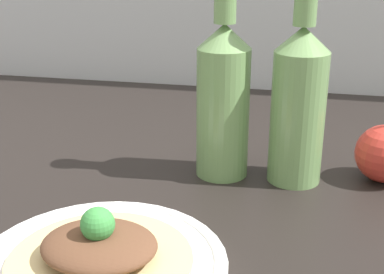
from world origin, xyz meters
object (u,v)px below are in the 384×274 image
at_px(plate, 101,266).
at_px(cider_bottle_left, 223,95).
at_px(plated_food, 99,248).
at_px(cider_bottle_right, 299,100).

height_order(plate, cider_bottle_left, cider_bottle_left).
relative_size(plate, plated_food, 1.37).
bearing_deg(plated_food, cider_bottle_right, 55.49).
bearing_deg(plate, cider_bottle_left, 72.92).
bearing_deg(cider_bottle_left, plate, -107.08).
xyz_separation_m(plated_food, cider_bottle_left, (0.08, 0.25, 0.08)).
distance_m(plate, plated_food, 0.02).
relative_size(plated_food, cider_bottle_right, 0.63).
bearing_deg(cider_bottle_right, plate, -124.51).
distance_m(plated_food, cider_bottle_left, 0.27).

